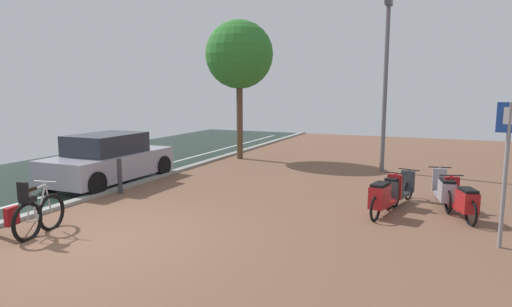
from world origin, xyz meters
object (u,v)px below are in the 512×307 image
Objects in this scene: bicycle_foreground at (36,214)px; scooter_near at (462,201)px; parked_car_near at (109,160)px; parking_sign at (506,159)px; scooter_extra at (444,191)px; scooter_mid at (397,189)px; street_tree at (239,55)px; scooter_far at (384,197)px; bollard_far at (120,176)px; lamp_post at (386,78)px.

scooter_near is at bearing 30.40° from bicycle_foreground.
parking_sign is (9.85, -1.54, 0.87)m from parked_car_near.
scooter_mid is at bearing -167.25° from scooter_extra.
street_tree is (-6.36, 4.84, 3.59)m from scooter_mid.
parked_car_near reaches higher than scooter_far.
parking_sign reaches higher than scooter_far.
bicycle_foreground is at bearing -64.20° from parked_car_near.
bicycle_foreground is at bearing -76.15° from bollard_far.
bicycle_foreground is at bearing -161.27° from parking_sign.
bicycle_foreground is 0.83× the size of scooter_near.
bollard_far is at bearing -172.50° from scooter_near.
scooter_far is at bearing 149.13° from parking_sign.
lamp_post is at bearing 45.27° from bollard_far.
scooter_mid is 0.30× the size of lamp_post.
scooter_extra is at bearing -64.56° from lamp_post.
parked_car_near is (-7.95, -0.66, 0.28)m from scooter_mid.
scooter_near is at bearing -67.05° from scooter_extra.
street_tree is at bearing 139.55° from parking_sign.
scooter_far is 0.33× the size of lamp_post.
bicycle_foreground is 10.72m from lamp_post.
scooter_near is 0.88× the size of scooter_extra.
parked_car_near is at bearing 115.80° from bicycle_foreground.
lamp_post reaches higher than scooter_far.
street_tree is (-5.47, 0.61, 0.91)m from lamp_post.
bicycle_foreground is 0.55× the size of parking_sign.
bicycle_foreground is at bearing -145.76° from scooter_far.
scooter_far is (-0.19, -0.96, 0.02)m from scooter_mid.
parking_sign reaches higher than bicycle_foreground.
parking_sign is 11.13m from street_tree.
street_tree reaches higher than parking_sign.
street_tree is at bearing 173.61° from lamp_post.
bicycle_foreground is 0.73× the size of scooter_extra.
scooter_extra is 9.01m from parked_car_near.
bicycle_foreground is at bearing -149.60° from scooter_near.
scooter_far is 6.56m from bollard_far.
scooter_near is at bearing 108.62° from parking_sign.
scooter_mid is at bearing -37.24° from street_tree.
scooter_far is 7.77m from parked_car_near.
parking_sign is at bearing 18.73° from bicycle_foreground.
bollard_far is at bearing -166.33° from scooter_extra.
scooter_extra is at bearing 13.67° from bollard_far.
street_tree reaches higher than scooter_far.
lamp_post reaches higher than scooter_mid.
lamp_post is at bearing 97.72° from scooter_far.
parked_car_near is (-7.76, 0.30, 0.26)m from scooter_far.
scooter_mid is at bearing 78.69° from scooter_far.
parked_car_near is at bearing -174.33° from scooter_extra.
scooter_near is 1.00× the size of scooter_mid.
scooter_near is at bearing -64.97° from lamp_post.
parked_car_near is 0.74× the size of street_tree.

